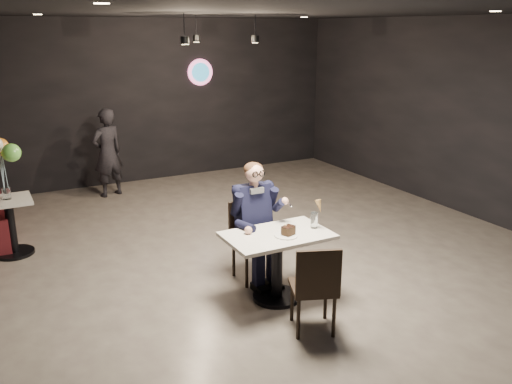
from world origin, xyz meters
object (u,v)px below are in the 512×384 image
main_table (277,267)px  side_table (11,229)px  seated_man (253,221)px  passerby (108,153)px  chair_far (253,242)px  chair_near (313,286)px  sundae_glass (314,220)px  balloon_vase (6,193)px

main_table → side_table: main_table is taller
seated_man → passerby: 4.15m
chair_far → side_table: chair_far is taller
chair_near → passerby: bearing=118.8°
seated_man → main_table: bearing=-90.0°
sundae_glass → passerby: (-1.13, 4.67, -0.08)m
chair_near → side_table: size_ratio=1.31×
main_table → seated_man: seated_man is taller
chair_near → sundae_glass: 0.88m
balloon_vase → chair_near: bearing=-53.9°
main_table → chair_far: bearing=90.0°
chair_far → sundae_glass: 0.82m
chair_far → balloon_vase: (-2.42, 2.07, 0.37)m
side_table → passerby: (1.72, 2.02, 0.41)m
main_table → sundae_glass: sundae_glass is taller
seated_man → balloon_vase: size_ratio=9.33×
chair_near → sundae_glass: sundae_glass is taller
side_table → chair_near: bearing=-53.9°
chair_near → passerby: 5.39m
seated_man → side_table: seated_man is taller
sundae_glass → side_table: (-2.86, 2.65, -0.48)m
main_table → seated_man: (-0.00, 0.55, 0.34)m
passerby → chair_far: bearing=80.7°
passerby → chair_near: bearing=78.5°
seated_man → sundae_glass: bearing=-52.9°
main_table → chair_far: (-0.00, 0.55, 0.09)m
main_table → chair_far: chair_far is taller
side_table → balloon_vase: 0.47m
main_table → seated_man: size_ratio=0.76×
sundae_glass → side_table: 3.93m
chair_near → sundae_glass: (0.44, 0.66, 0.38)m
side_table → balloon_vase: size_ratio=4.57×
chair_far → seated_man: seated_man is taller
chair_near → balloon_vase: bearing=147.4°
main_table → sundae_glass: size_ratio=6.37×
seated_man → side_table: bearing=139.4°
chair_far → chair_near: 1.24m
balloon_vase → chair_far: bearing=-40.6°
chair_near → seated_man: size_ratio=0.64×
chair_far → balloon_vase: size_ratio=5.96×
side_table → main_table: bearing=-47.4°
sundae_glass → side_table: size_ratio=0.24×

